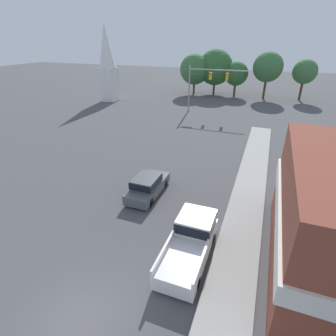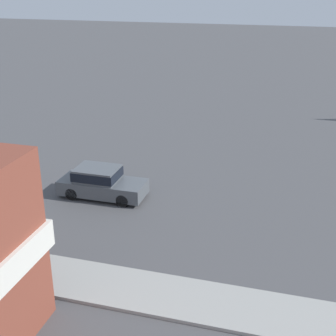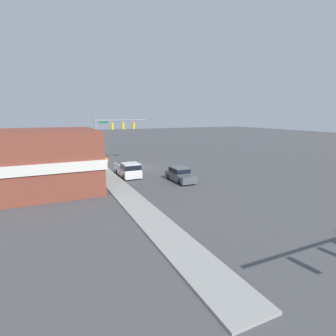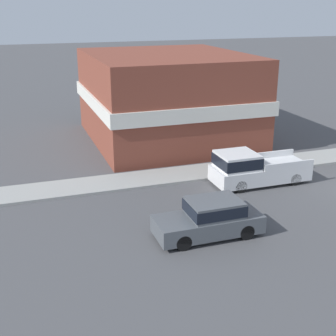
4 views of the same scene
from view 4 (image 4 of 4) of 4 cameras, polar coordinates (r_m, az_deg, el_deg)
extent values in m
cube|color=#9E9E99|center=(30.71, 16.97, 1.07)|extent=(2.40, 60.00, 0.14)
cylinder|color=black|center=(18.86, 1.89, -9.08)|extent=(0.22, 0.66, 0.66)
cylinder|color=black|center=(20.20, 0.26, -7.01)|extent=(0.22, 0.66, 0.66)
cylinder|color=black|center=(19.93, 9.54, -7.70)|extent=(0.22, 0.66, 0.66)
cylinder|color=black|center=(21.20, 7.48, -5.85)|extent=(0.22, 0.66, 0.66)
cube|color=#51565B|center=(19.90, 4.88, -6.80)|extent=(1.83, 4.53, 0.75)
cube|color=#51565B|center=(19.70, 5.67, -4.82)|extent=(1.69, 2.17, 0.68)
cube|color=black|center=(19.70, 5.67, -4.82)|extent=(1.70, 2.26, 0.47)
cylinder|color=black|center=(24.57, 8.84, -2.26)|extent=(0.22, 0.66, 0.66)
cylinder|color=black|center=(26.09, 6.99, -0.85)|extent=(0.22, 0.66, 0.66)
cylinder|color=black|center=(26.19, 15.23, -1.33)|extent=(0.22, 0.66, 0.66)
cylinder|color=black|center=(27.63, 13.14, -0.05)|extent=(0.22, 0.66, 0.66)
cube|color=white|center=(25.98, 11.16, -0.52)|extent=(2.06, 5.30, 0.85)
cube|color=white|center=(25.04, 8.41, 0.90)|extent=(1.96, 2.01, 0.83)
cube|color=black|center=(25.04, 8.41, 0.90)|extent=(1.98, 2.09, 0.58)
cube|color=white|center=(25.60, 14.56, 0.33)|extent=(0.12, 2.99, 0.35)
cube|color=white|center=(27.15, 12.35, 1.61)|extent=(0.12, 2.99, 0.35)
cube|color=brown|center=(33.44, -0.19, 8.64)|extent=(11.91, 10.46, 6.05)
cube|color=silver|center=(33.44, -0.19, 8.69)|extent=(12.21, 10.76, 0.90)
camera|label=1|loc=(32.91, 26.52, 20.13)|focal=28.00mm
camera|label=2|loc=(36.86, -23.75, 20.23)|focal=50.00mm
camera|label=3|loc=(35.19, -51.62, 9.38)|focal=28.00mm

